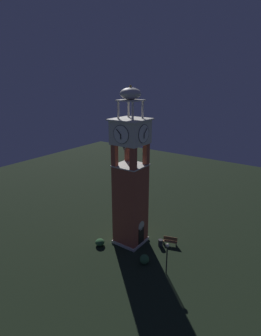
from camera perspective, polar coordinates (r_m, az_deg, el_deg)
ground at (r=32.93m, az=0.00°, el=-15.21°), size 80.00×80.00×0.00m
clock_tower at (r=29.60m, az=0.00°, el=-3.34°), size 3.57×3.57×17.64m
park_bench at (r=32.40m, az=8.39°, el=-15.02°), size 0.91×1.66×0.95m
lamp_post at (r=27.19m, az=7.74°, el=-17.33°), size 0.36×0.36×3.36m
trash_bin at (r=32.09m, az=6.37°, el=-15.46°), size 0.52×0.52×0.80m
shrub_near_entry at (r=29.30m, az=2.98°, el=-18.74°), size 0.95×0.95×1.02m
shrub_left_of_tower at (r=32.26m, az=-6.50°, el=-15.34°), size 1.07×1.07×0.74m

